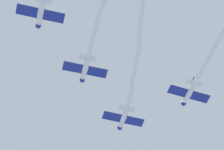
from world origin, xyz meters
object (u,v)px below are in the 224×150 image
(airplane_lead, at_px, (123,118))
(airplane_left_wing, at_px, (85,69))
(airplane_slot, at_px, (41,13))
(airplane_right_wing, at_px, (189,93))

(airplane_lead, bearing_deg, airplane_left_wing, 133.32)
(airplane_lead, xyz_separation_m, airplane_left_wing, (8.17, 7.76, 0.00))
(airplane_lead, bearing_deg, airplane_slot, 133.31)
(airplane_left_wing, xyz_separation_m, airplane_right_wing, (-16.74, -0.45, 0.30))
(airplane_slot, bearing_deg, airplane_lead, -45.05)
(airplane_right_wing, bearing_deg, airplane_left_wing, 88.11)
(airplane_lead, distance_m, airplane_left_wing, 11.27)
(airplane_left_wing, height_order, airplane_right_wing, airplane_right_wing)
(airplane_right_wing, relative_size, airplane_slot, 1.01)
(airplane_left_wing, xyz_separation_m, airplane_slot, (8.17, 7.76, -0.30))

